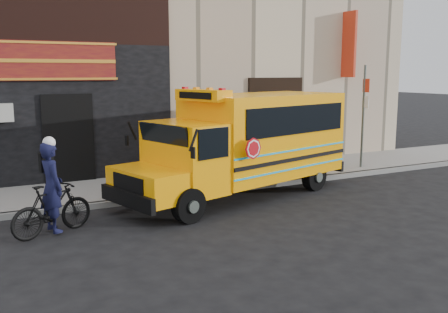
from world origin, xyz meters
TOP-DOWN VIEW (x-y plane):
  - ground at (0.00, 0.00)m, footprint 120.00×120.00m
  - curb at (0.00, 2.60)m, footprint 40.00×0.20m
  - sidewalk at (0.00, 4.10)m, footprint 40.00×3.00m
  - building at (-0.04, 10.45)m, footprint 20.00×10.70m
  - school_bus at (0.95, 2.11)m, footprint 7.22×3.93m
  - sign_pole at (6.04, 3.19)m, footprint 0.08×0.31m
  - bicycle at (-4.36, 0.97)m, footprint 1.86×1.14m
  - cyclist at (-4.33, 1.04)m, footprint 0.61×0.78m

SIDE VIEW (x-z plane):
  - ground at x=0.00m, z-range 0.00..0.00m
  - curb at x=0.00m, z-range 0.00..0.15m
  - sidewalk at x=0.00m, z-range 0.00..0.15m
  - bicycle at x=-4.36m, z-range 0.00..1.08m
  - cyclist at x=-4.33m, z-range 0.00..1.89m
  - school_bus at x=0.95m, z-range 0.05..2.97m
  - sign_pole at x=6.04m, z-range 0.17..3.74m
  - building at x=-0.04m, z-range 0.13..12.13m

